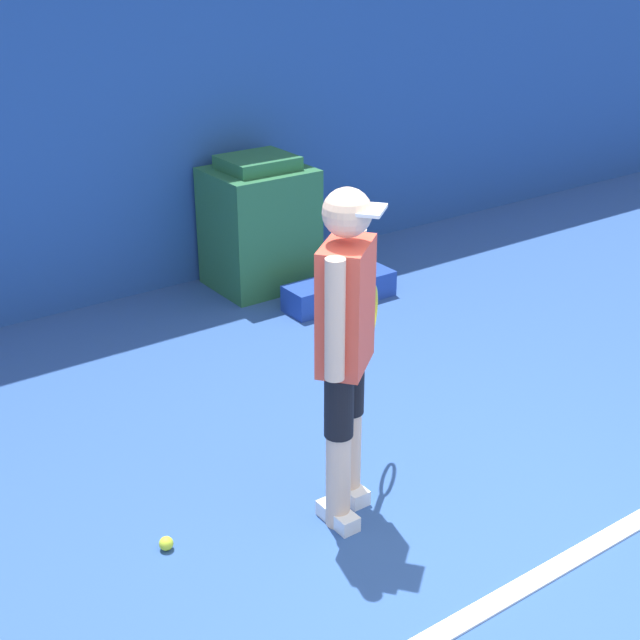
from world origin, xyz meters
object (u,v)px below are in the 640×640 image
at_px(tennis_player, 346,343).
at_px(equipment_bag, 340,291).
at_px(tennis_ball, 166,543).
at_px(covered_chair, 259,225).

bearing_deg(tennis_player, equipment_bag, 14.68).
bearing_deg(tennis_player, tennis_ball, 126.20).
xyz_separation_m(tennis_player, equipment_bag, (1.54, 2.10, -0.82)).
height_order(tennis_ball, equipment_bag, equipment_bag).
relative_size(tennis_ball, equipment_bag, 0.08).
height_order(covered_chair, equipment_bag, covered_chair).
xyz_separation_m(tennis_ball, equipment_bag, (2.41, 1.88, 0.07)).
bearing_deg(tennis_player, covered_chair, 26.60).
height_order(tennis_player, equipment_bag, tennis_player).
bearing_deg(covered_chair, tennis_player, -114.25).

